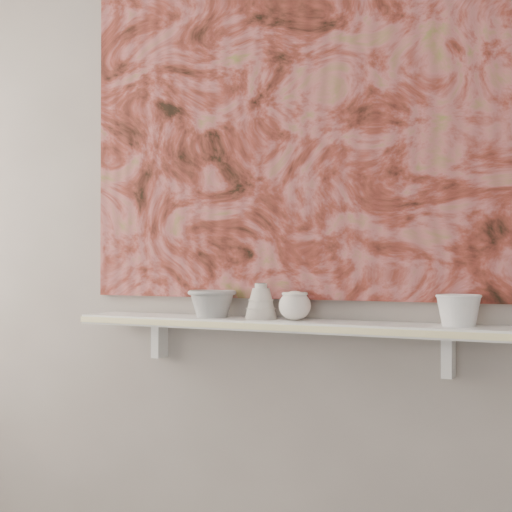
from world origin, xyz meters
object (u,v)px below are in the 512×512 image
Objects in this scene: cup_cream at (295,306)px; bowl_white at (459,310)px; bell_vessel at (261,301)px; shelf at (281,325)px; bowl_grey at (212,303)px; painting at (292,125)px.

cup_cream and bowl_white have the same top height.
bowl_white is at bearing 0.00° from bell_vessel.
shelf is at bearing 0.00° from bell_vessel.
cup_cream is (0.29, 0.00, -0.00)m from bowl_grey.
shelf is 0.07m from cup_cream.
cup_cream is at bearing -60.47° from painting.
bell_vessel is at bearing -130.42° from painting.
bell_vessel is (0.17, 0.00, 0.01)m from bowl_grey.
painting is 0.57m from cup_cream.
bell_vessel is 0.91× the size of bowl_white.
bowl_grey is at bearing 180.00° from shelf.
cup_cream is 0.11m from bell_vessel.
bowl_white is at bearing 0.00° from cup_cream.
shelf is at bearing 0.00° from bowl_grey.
bell_vessel reaches higher than bowl_grey.
cup_cream is at bearing 180.00° from bowl_white.
painting is (0.00, 0.08, 0.62)m from shelf.
bowl_grey is at bearing 180.00° from cup_cream.
bowl_white is at bearing 0.00° from shelf.
cup_cream reaches higher than shelf.
shelf is at bearing 180.00° from cup_cream.
bell_vessel is (-0.07, 0.00, 0.07)m from shelf.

